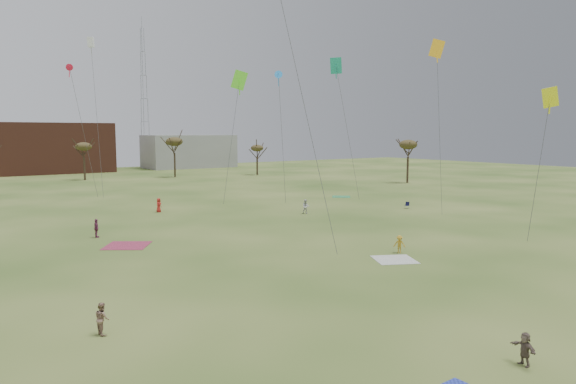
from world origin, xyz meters
TOP-DOWN VIEW (x-y plane):
  - ground at (0.00, 0.00)m, footprint 260.00×260.00m
  - spectator_fore_b at (-14.61, 6.68)m, footprint 0.66×0.81m
  - spectator_fore_c at (-1.04, -6.89)m, footprint 0.73×1.39m
  - flyer_mid_b at (10.07, 10.68)m, footprint 1.01×1.05m
  - spectator_mid_d at (-8.38, 31.15)m, footprint 0.43×1.02m
  - spectator_mid_e at (16.18, 31.60)m, footprint 1.07×1.02m
  - flyer_far_b at (2.20, 42.98)m, footprint 1.00×0.95m
  - blanket_cream at (8.03, 9.24)m, footprint 4.04×4.04m
  - blanket_plum at (-7.21, 26.00)m, footprint 4.94×4.94m
  - blanket_olive at (30.70, 42.06)m, footprint 3.81×3.81m
  - camp_chair_right at (29.44, 27.67)m, footprint 0.70×0.68m
  - kites_aloft at (0.19, 25.86)m, footprint 57.97×66.09m
  - tree_line at (-2.85, 79.12)m, footprint 117.44×49.32m
  - building_brick at (5.00, 120.00)m, footprint 26.00×16.00m
  - building_grey at (40.00, 118.00)m, footprint 24.00×12.00m
  - radio_tower at (30.00, 125.00)m, footprint 1.51×1.72m

SIDE VIEW (x-z plane):
  - ground at x=0.00m, z-range 0.00..0.00m
  - blanket_cream at x=8.03m, z-range -0.01..0.02m
  - blanket_plum at x=-7.21m, z-range -0.01..0.02m
  - blanket_olive at x=30.70m, z-range -0.01..0.02m
  - camp_chair_right at x=29.44m, z-range -0.18..0.69m
  - spectator_fore_c at x=-1.04m, z-range 0.00..1.43m
  - flyer_mid_b at x=10.07m, z-range 0.00..1.44m
  - spectator_fore_b at x=-14.61m, z-range 0.00..1.58m
  - flyer_far_b at x=2.20m, z-range 0.00..1.72m
  - spectator_mid_e at x=16.18m, z-range 0.00..1.74m
  - spectator_mid_d at x=-8.38m, z-range 0.00..1.74m
  - building_grey at x=40.00m, z-range 0.00..9.00m
  - building_brick at x=5.00m, z-range 0.00..12.00m
  - tree_line at x=-2.85m, z-range 2.63..11.54m
  - radio_tower at x=30.00m, z-range -1.29..39.71m
  - kites_aloft at x=0.19m, z-range 7.74..30.79m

